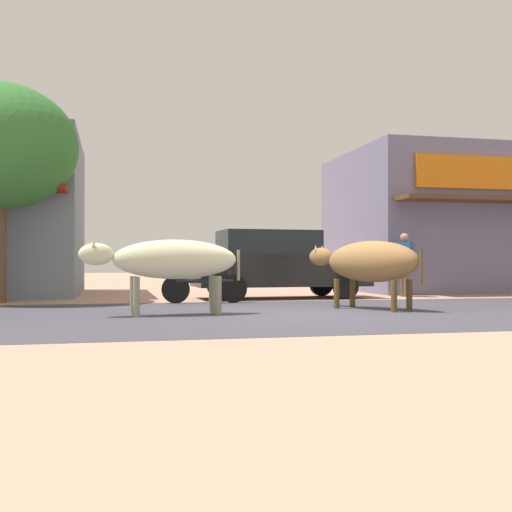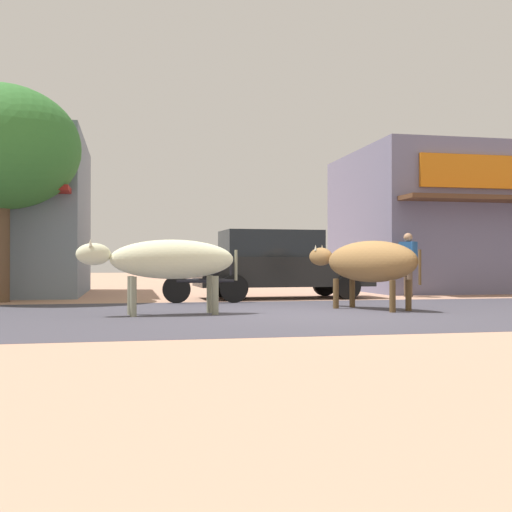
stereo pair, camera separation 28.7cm
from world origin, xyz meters
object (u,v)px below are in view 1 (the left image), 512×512
object	(u,v)px
cow_near_brown	(171,260)
cow_far_dark	(369,262)
parked_hatchback_car	(277,264)
pedestrian_by_shop	(405,259)
parked_motorcycle	(206,281)

from	to	relation	value
cow_near_brown	cow_far_dark	world-z (taller)	cow_far_dark
parked_hatchback_car	pedestrian_by_shop	bearing A→B (deg)	-0.33
cow_near_brown	parked_hatchback_car	bearing A→B (deg)	55.22
cow_far_dark	cow_near_brown	bearing A→B (deg)	-173.29
parked_hatchback_car	cow_near_brown	xyz separation A→B (m)	(-2.93, -4.22, 0.08)
cow_far_dark	pedestrian_by_shop	size ratio (longest dim) A/B	1.47
parked_motorcycle	cow_near_brown	distance (m)	3.06
parked_hatchback_car	cow_far_dark	world-z (taller)	parked_hatchback_car
parked_motorcycle	pedestrian_by_shop	size ratio (longest dim) A/B	1.13
cow_near_brown	parked_motorcycle	bearing A→B (deg)	70.73
parked_motorcycle	cow_far_dark	bearing A→B (deg)	-41.44
cow_near_brown	pedestrian_by_shop	size ratio (longest dim) A/B	1.67
parked_motorcycle	cow_near_brown	size ratio (longest dim) A/B	0.68
cow_far_dark	pedestrian_by_shop	world-z (taller)	pedestrian_by_shop
parked_hatchback_car	parked_motorcycle	distance (m)	2.40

